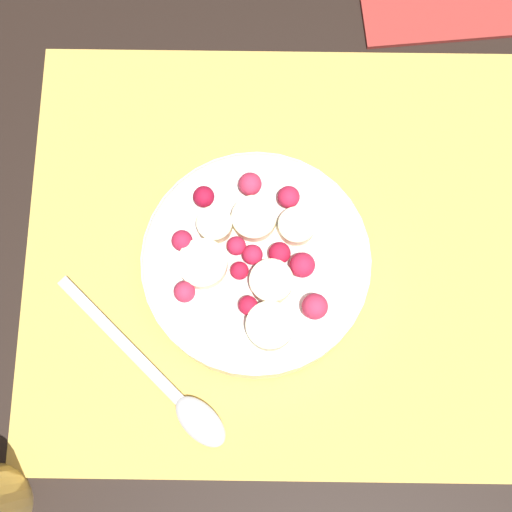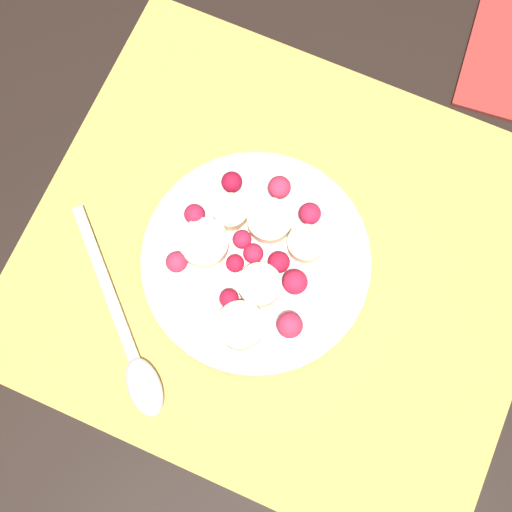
% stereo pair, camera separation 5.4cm
% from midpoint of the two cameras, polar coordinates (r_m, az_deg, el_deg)
% --- Properties ---
extents(ground_plane, '(3.00, 3.00, 0.00)m').
position_cam_midpoint_polar(ground_plane, '(0.59, -0.81, -0.06)').
color(ground_plane, black).
extents(placemat, '(0.41, 0.36, 0.01)m').
position_cam_midpoint_polar(placemat, '(0.58, -0.82, 0.01)').
color(placemat, '#E0B251').
rests_on(placemat, ground_plane).
extents(fruit_bowl, '(0.18, 0.18, 0.05)m').
position_cam_midpoint_polar(fruit_bowl, '(0.56, -2.74, -1.04)').
color(fruit_bowl, silver).
rests_on(fruit_bowl, placemat).
extents(spoon, '(0.14, 0.14, 0.01)m').
position_cam_midpoint_polar(spoon, '(0.57, -9.36, -11.36)').
color(spoon, '#B2B2B7').
rests_on(spoon, placemat).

